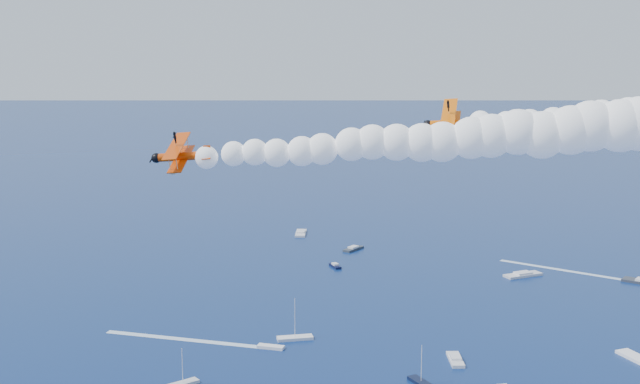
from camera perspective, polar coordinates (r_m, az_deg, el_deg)
The scene contains 5 objects.
biplane_lead at distance 97.56m, azimuth 9.09°, elevation 4.60°, with size 6.84×7.68×4.62m, color #EE6205, non-canonical shape.
biplane_trail at distance 95.36m, azimuth -9.28°, elevation 2.40°, with size 6.98×7.83×4.72m, color #DC4004, non-canonical shape.
smoke_trail_trail at distance 92.89m, azimuth 12.47°, elevation 3.80°, with size 65.11×36.46×12.61m, color white, non-canonical shape.
spectator_boats at distance 195.78m, azimuth 18.95°, elevation -10.67°, with size 244.73×170.39×0.70m.
boat_wakes at distance 202.42m, azimuth 7.78°, elevation -9.60°, with size 121.99×130.58×0.04m.
Camera 1 is at (48.41, -55.49, 67.97)m, focal length 47.21 mm.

